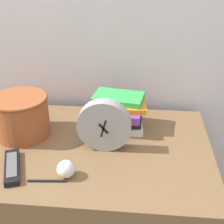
{
  "coord_description": "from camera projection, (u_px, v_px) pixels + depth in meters",
  "views": [
    {
      "loc": [
        0.26,
        -0.67,
        1.4
      ],
      "look_at": [
        0.16,
        0.41,
        0.82
      ],
      "focal_mm": 50.0,
      "sensor_mm": 36.0,
      "label": 1
    }
  ],
  "objects": [
    {
      "name": "basket",
      "position": [
        21.0,
        115.0,
        1.25
      ],
      "size": [
        0.23,
        0.23,
        0.17
      ],
      "color": "#994C28",
      "rests_on": "desk"
    },
    {
      "name": "crumpled_paper_ball",
      "position": [
        66.0,
        169.0,
        1.04
      ],
      "size": [
        0.06,
        0.06,
        0.06
      ],
      "color": "white",
      "rests_on": "desk"
    },
    {
      "name": "pen",
      "position": [
        47.0,
        181.0,
        1.03
      ],
      "size": [
        0.13,
        0.02,
        0.01
      ],
      "color": "black",
      "rests_on": "desk"
    },
    {
      "name": "desk_clock",
      "position": [
        104.0,
        126.0,
        1.16
      ],
      "size": [
        0.2,
        0.05,
        0.2
      ],
      "color": "#99999E",
      "rests_on": "desk"
    },
    {
      "name": "book_stack",
      "position": [
        118.0,
        112.0,
        1.32
      ],
      "size": [
        0.23,
        0.2,
        0.14
      ],
      "color": "white",
      "rests_on": "desk"
    },
    {
      "name": "tv_remote",
      "position": [
        12.0,
        167.0,
        1.09
      ],
      "size": [
        0.11,
        0.2,
        0.02
      ],
      "color": "black",
      "rests_on": "desk"
    },
    {
      "name": "desk",
      "position": [
        74.0,
        211.0,
        1.39
      ],
      "size": [
        1.11,
        0.66,
        0.71
      ],
      "color": "brown",
      "rests_on": "ground_plane"
    }
  ]
}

